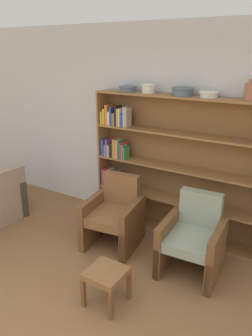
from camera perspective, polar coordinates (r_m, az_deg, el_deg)
name	(u,v)px	position (r m, az deg, el deg)	size (l,w,h in m)	color
wall_back	(177,132)	(4.40, 8.82, 6.19)	(12.00, 0.06, 2.75)	silver
bookshelf	(163,166)	(4.42, 6.47, 0.41)	(2.31, 0.30, 1.88)	olive
bowl_terracotta	(128,88)	(4.43, 0.33, 13.71)	(0.23, 0.23, 0.08)	slate
bowl_olive	(148,88)	(4.28, 3.92, 13.73)	(0.19, 0.19, 0.11)	silver
bowl_stoneware	(183,91)	(4.09, 9.82, 13.09)	(0.27, 0.27, 0.10)	slate
bowl_brass	(209,94)	(3.98, 14.24, 12.40)	(0.23, 0.23, 0.07)	silver
vase_tall	(252,91)	(3.86, 21.10, 12.36)	(0.17, 0.17, 0.23)	#A36647
armchair_leather	(114,215)	(4.25, -2.04, -8.21)	(0.73, 0.76, 0.89)	brown
armchair_cushioned	(193,239)	(3.84, 11.62, -11.97)	(0.68, 0.72, 0.89)	brown
footstool	(106,276)	(3.37, -3.49, -18.34)	(0.36, 0.36, 0.38)	brown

